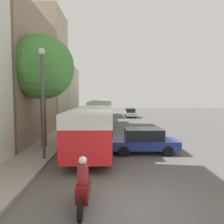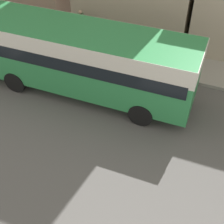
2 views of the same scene
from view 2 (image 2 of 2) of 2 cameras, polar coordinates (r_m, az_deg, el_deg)
bus_following at (r=13.15m, az=-5.18°, el=10.59°), size 2.54×9.48×3.01m
pedestrian_near_curb at (r=17.71m, az=-5.68°, el=15.73°), size 0.37×0.37×1.58m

